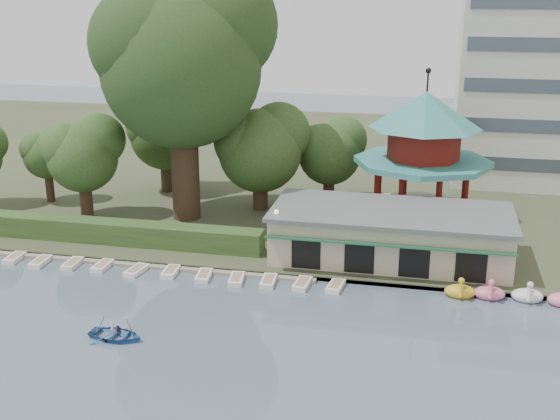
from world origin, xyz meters
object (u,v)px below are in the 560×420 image
(boathouse, at_px, (391,234))
(big_tree, at_px, (183,55))
(rowboat_with_passengers, at_px, (115,331))
(pavilion, at_px, (424,144))
(dock, at_px, (106,260))

(boathouse, relative_size, big_tree, 0.83)
(rowboat_with_passengers, bearing_deg, big_tree, 97.85)
(big_tree, relative_size, rowboat_with_passengers, 4.38)
(pavilion, bearing_deg, dock, -148.34)
(boathouse, height_order, rowboat_with_passengers, boathouse)
(pavilion, bearing_deg, big_tree, -169.72)
(big_tree, bearing_deg, boathouse, -18.39)
(dock, bearing_deg, big_tree, 73.86)
(dock, relative_size, big_tree, 1.52)
(big_tree, bearing_deg, pavilion, 10.28)
(big_tree, height_order, rowboat_with_passengers, big_tree)
(rowboat_with_passengers, bearing_deg, boathouse, 46.41)
(big_tree, distance_m, rowboat_with_passengers, 27.23)
(boathouse, xyz_separation_m, big_tree, (-18.81, 6.25, 12.81))
(pavilion, height_order, rowboat_with_passengers, pavilion)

